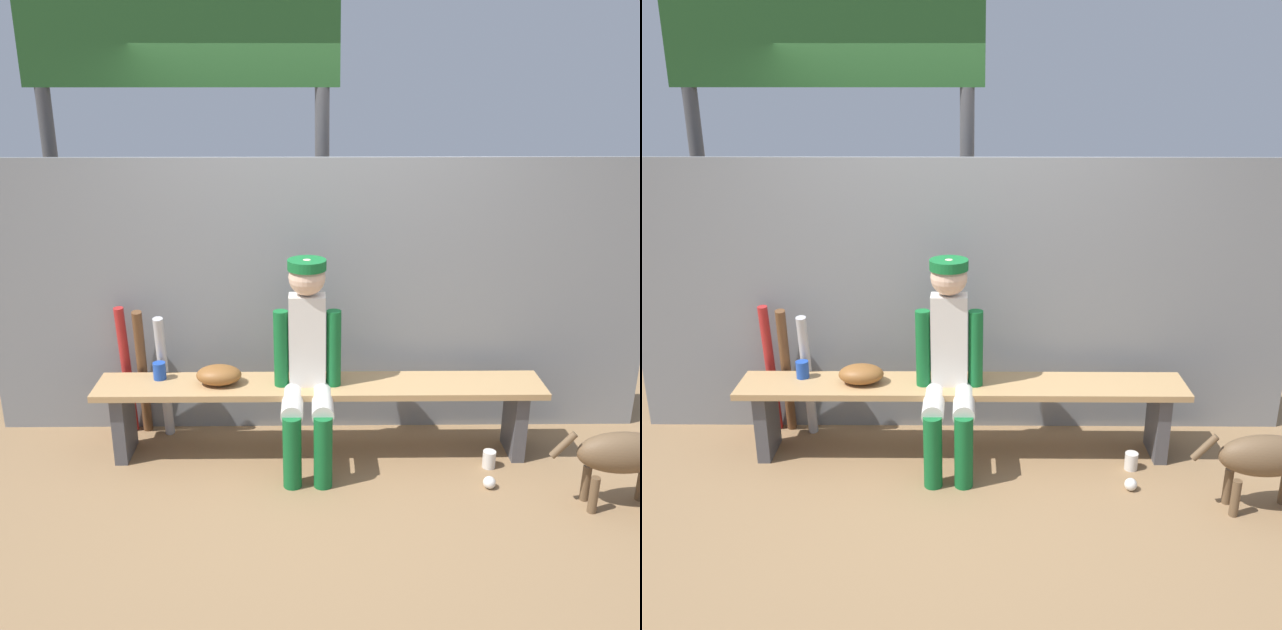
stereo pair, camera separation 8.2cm
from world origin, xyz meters
The scene contains 13 objects.
ground_plane centered at (0.00, 0.00, 0.00)m, with size 30.00×30.00×0.00m, color olive.
chainlink_fence centered at (0.00, 0.38, 0.92)m, with size 4.34×0.03×1.83m, color gray.
dugout_bench centered at (0.00, 0.00, 0.39)m, with size 2.78×0.36×0.49m.
player_seated centered at (-0.08, -0.11, 0.70)m, with size 0.41×0.55×1.29m.
baseball_glove centered at (-0.63, 0.00, 0.55)m, with size 0.28×0.20×0.12m, color brown.
bat_aluminum_silver centered at (-1.01, 0.20, 0.44)m, with size 0.06×0.06×0.88m, color #B7B7BC.
bat_wood_dark centered at (-1.16, 0.25, 0.46)m, with size 0.06×0.06×0.91m, color brown.
bat_aluminum_red centered at (-1.28, 0.29, 0.45)m, with size 0.06×0.06×0.90m, color #B22323.
baseball centered at (0.99, -0.42, 0.04)m, with size 0.07×0.07×0.07m, color white.
cup_on_ground centered at (1.05, -0.19, 0.06)m, with size 0.08×0.08×0.11m, color silver.
cup_on_bench centered at (-1.01, 0.08, 0.55)m, with size 0.08×0.08×0.11m, color #1E47AD.
scoreboard centered at (-0.85, 0.99, 2.33)m, with size 2.39×0.27×3.30m.
dog centered at (1.72, -0.60, 0.34)m, with size 0.84×0.20×0.49m.
Camera 1 is at (-0.05, -3.98, 2.33)m, focal length 39.45 mm.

